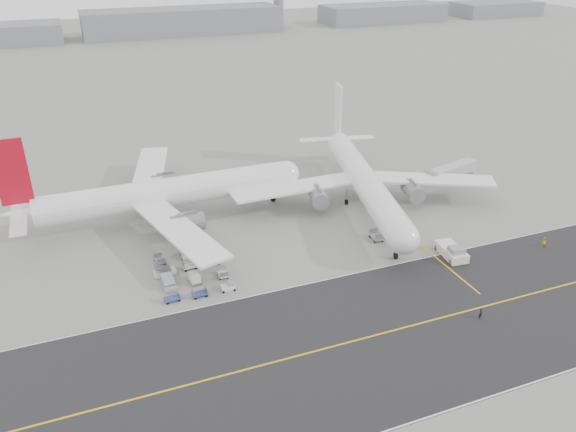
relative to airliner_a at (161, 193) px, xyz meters
name	(u,v)px	position (x,y,z in m)	size (l,w,h in m)	color
ground	(273,283)	(12.59, -29.68, -5.87)	(700.00, 700.00, 0.00)	gray
taxiway	(349,342)	(17.61, -47.66, -5.86)	(220.00, 59.00, 0.03)	#27272A
horizon_buildings	(167,35)	(42.59, 230.32, -5.87)	(520.00, 28.00, 28.00)	gray
airliner_a	(161,193)	(0.00, 0.00, 0.00)	(59.07, 58.42, 20.38)	white
airliner_b	(363,180)	(40.69, -8.03, -0.19)	(55.13, 56.35, 19.72)	white
pushback_tug	(452,251)	(45.32, -33.21, -4.80)	(4.07, 9.21, 2.60)	silver
jet_bridge	(452,172)	(63.29, -7.82, -1.86)	(15.40, 6.37, 5.75)	gray
gse_cluster	(193,275)	(0.74, -22.45, -5.87)	(16.27, 19.96, 1.84)	#939398
stray_dolly	(376,240)	(35.87, -22.82, -5.87)	(1.78, 2.89, 1.78)	silver
ground_crew_a	(481,313)	(38.42, -49.89, -4.95)	(0.67, 0.44, 1.83)	black
ground_crew_b	(544,242)	(63.29, -36.34, -4.91)	(0.93, 0.73, 1.92)	gold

